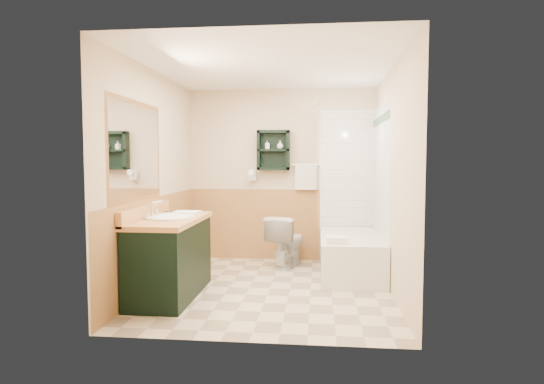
{
  "coord_description": "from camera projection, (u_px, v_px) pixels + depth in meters",
  "views": [
    {
      "loc": [
        0.53,
        -4.89,
        1.41
      ],
      "look_at": [
        0.0,
        0.2,
        1.05
      ],
      "focal_mm": 30.0,
      "sensor_mm": 36.0,
      "label": 1
    }
  ],
  "objects": [
    {
      "name": "wainscot_back",
      "position": [
        281.0,
        224.0,
        6.44
      ],
      "size": [
        2.58,
        2.58,
        1.0
      ],
      "primitive_type": null,
      "color": "tan",
      "rests_on": "back_wall"
    },
    {
      "name": "mirror_glass",
      "position": [
        136.0,
        151.0,
        4.48
      ],
      "size": [
        1.2,
        1.2,
        0.9
      ],
      "primitive_type": null,
      "color": "white",
      "rests_on": "left_wall"
    },
    {
      "name": "back_wall",
      "position": [
        281.0,
        175.0,
        6.43
      ],
      "size": [
        2.6,
        0.04,
        2.4
      ],
      "primitive_type": "cube",
      "color": "#F9EBC3",
      "rests_on": "ground"
    },
    {
      "name": "tile_right",
      "position": [
        380.0,
        190.0,
        5.54
      ],
      "size": [
        1.5,
        1.5,
        2.1
      ],
      "primitive_type": null,
      "color": "white",
      "rests_on": "right_wall"
    },
    {
      "name": "curtain_rod",
      "position": [
        319.0,
        112.0,
        5.55
      ],
      "size": [
        0.03,
        1.6,
        0.03
      ],
      "primitive_type": "cylinder",
      "rotation": [
        1.57,
        0.0,
        0.0
      ],
      "color": "silver",
      "rests_on": "back_wall"
    },
    {
      "name": "vanity_book",
      "position": [
        164.0,
        204.0,
        4.99
      ],
      "size": [
        0.16,
        0.08,
        0.22
      ],
      "primitive_type": "imported",
      "rotation": [
        0.0,
        0.0,
        0.39
      ],
      "color": "black",
      "rests_on": "vanity"
    },
    {
      "name": "towel_bar",
      "position": [
        306.0,
        165.0,
        6.31
      ],
      "size": [
        0.4,
        0.06,
        0.4
      ],
      "primitive_type": null,
      "color": "white",
      "rests_on": "back_wall"
    },
    {
      "name": "tile_accent",
      "position": [
        381.0,
        120.0,
        5.48
      ],
      "size": [
        1.5,
        1.5,
        0.1
      ],
      "primitive_type": null,
      "color": "#14482A",
      "rests_on": "right_wall"
    },
    {
      "name": "right_wall",
      "position": [
        394.0,
        180.0,
        4.78
      ],
      "size": [
        0.04,
        3.0,
        2.4
      ],
      "primitive_type": "cube",
      "color": "#F9EBC3",
      "rests_on": "ground"
    },
    {
      "name": "floor",
      "position": [
        270.0,
        288.0,
        5.0
      ],
      "size": [
        3.0,
        3.0,
        0.0
      ],
      "primitive_type": "plane",
      "color": "beige",
      "rests_on": "ground"
    },
    {
      "name": "tile_back",
      "position": [
        355.0,
        186.0,
        6.29
      ],
      "size": [
        0.95,
        0.95,
        2.1
      ],
      "primitive_type": null,
      "color": "white",
      "rests_on": "back_wall"
    },
    {
      "name": "mirror_frame",
      "position": [
        136.0,
        151.0,
        4.48
      ],
      "size": [
        1.3,
        1.3,
        1.0
      ],
      "primitive_type": null,
      "color": "#935E30",
      "rests_on": "left_wall"
    },
    {
      "name": "toilet",
      "position": [
        287.0,
        241.0,
        6.02
      ],
      "size": [
        0.58,
        0.77,
        0.67
      ],
      "primitive_type": "imported",
      "rotation": [
        0.0,
        0.0,
        2.81
      ],
      "color": "silver",
      "rests_on": "ground"
    },
    {
      "name": "left_wall",
      "position": [
        152.0,
        179.0,
        5.05
      ],
      "size": [
        0.04,
        3.0,
        2.4
      ],
      "primitive_type": "cube",
      "color": "#F9EBC3",
      "rests_on": "ground"
    },
    {
      "name": "soap_bottle_b",
      "position": [
        280.0,
        146.0,
        6.28
      ],
      "size": [
        0.09,
        0.12,
        0.09
      ],
      "primitive_type": "imported",
      "rotation": [
        0.0,
        0.0,
        -0.01
      ],
      "color": "silver",
      "rests_on": "wall_shelf"
    },
    {
      "name": "wall_shelf",
      "position": [
        273.0,
        150.0,
        6.3
      ],
      "size": [
        0.45,
        0.15,
        0.55
      ],
      "primitive_type": "cube",
      "color": "black",
      "rests_on": "back_wall"
    },
    {
      "name": "shower_curtain",
      "position": [
        319.0,
        181.0,
        5.79
      ],
      "size": [
        1.05,
        1.05,
        1.7
      ],
      "primitive_type": null,
      "color": "beige",
      "rests_on": "curtain_rod"
    },
    {
      "name": "wainscot_left",
      "position": [
        156.0,
        241.0,
        5.1
      ],
      "size": [
        2.98,
        2.98,
        1.0
      ],
      "primitive_type": null,
      "color": "tan",
      "rests_on": "left_wall"
    },
    {
      "name": "vanity",
      "position": [
        170.0,
        257.0,
        4.7
      ],
      "size": [
        0.59,
        1.29,
        0.82
      ],
      "primitive_type": "cube",
      "color": "black",
      "rests_on": "ground"
    },
    {
      "name": "bathtub",
      "position": [
        350.0,
        255.0,
        5.6
      ],
      "size": [
        0.73,
        1.5,
        0.49
      ],
      "primitive_type": "cube",
      "color": "silver",
      "rests_on": "ground"
    },
    {
      "name": "counter_towel",
      "position": [
        187.0,
        213.0,
        4.94
      ],
      "size": [
        0.27,
        0.21,
        0.04
      ],
      "primitive_type": "cube",
      "color": "white",
      "rests_on": "vanity"
    },
    {
      "name": "hair_dryer",
      "position": [
        252.0,
        175.0,
        6.38
      ],
      "size": [
        0.1,
        0.24,
        0.18
      ],
      "primitive_type": null,
      "color": "white",
      "rests_on": "back_wall"
    },
    {
      "name": "tub_towel",
      "position": [
        336.0,
        240.0,
        5.07
      ],
      "size": [
        0.23,
        0.19,
        0.07
      ],
      "primitive_type": "cube",
      "color": "white",
      "rests_on": "bathtub"
    },
    {
      "name": "soap_bottle_a",
      "position": [
        267.0,
        147.0,
        6.3
      ],
      "size": [
        0.09,
        0.13,
        0.06
      ],
      "primitive_type": "imported",
      "rotation": [
        0.0,
        0.0,
        0.34
      ],
      "color": "silver",
      "rests_on": "wall_shelf"
    },
    {
      "name": "ceiling",
      "position": [
        270.0,
        65.0,
        4.83
      ],
      "size": [
        2.6,
        3.0,
        0.04
      ],
      "primitive_type": "cube",
      "color": "white",
      "rests_on": "back_wall"
    }
  ]
}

